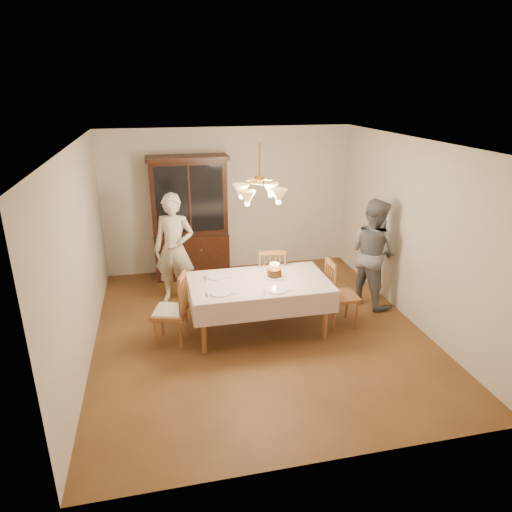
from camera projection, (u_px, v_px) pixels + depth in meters
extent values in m
plane|color=#583419|center=(259.00, 330.00, 6.49)|extent=(5.00, 5.00, 0.00)
plane|color=white|center=(260.00, 143.00, 5.58)|extent=(5.00, 5.00, 0.00)
plane|color=beige|center=(229.00, 200.00, 8.32)|extent=(4.50, 0.00, 4.50)
plane|color=beige|center=(327.00, 339.00, 3.75)|extent=(4.50, 0.00, 4.50)
plane|color=beige|center=(80.00, 256.00, 5.57)|extent=(0.00, 5.00, 5.00)
plane|color=beige|center=(413.00, 232.00, 6.49)|extent=(0.00, 5.00, 5.00)
cube|color=brown|center=(259.00, 283.00, 6.23)|extent=(1.80, 1.00, 0.04)
cube|color=silver|center=(259.00, 281.00, 6.22)|extent=(1.90, 1.10, 0.01)
cylinder|color=brown|center=(204.00, 328.00, 5.81)|extent=(0.07, 0.07, 0.71)
cylinder|color=brown|center=(325.00, 315.00, 6.15)|extent=(0.07, 0.07, 0.71)
cylinder|color=brown|center=(197.00, 300.00, 6.58)|extent=(0.07, 0.07, 0.71)
cylinder|color=brown|center=(306.00, 290.00, 6.91)|extent=(0.07, 0.07, 0.71)
cube|color=black|center=(192.00, 254.00, 8.24)|extent=(1.30, 0.50, 0.80)
cube|color=black|center=(189.00, 197.00, 7.92)|extent=(1.30, 0.40, 1.30)
cube|color=black|center=(190.00, 199.00, 7.73)|extent=(1.14, 0.01, 1.14)
cube|color=black|center=(187.00, 158.00, 7.63)|extent=(1.38, 0.54, 0.06)
cube|color=brown|center=(271.00, 280.00, 7.02)|extent=(0.49, 0.47, 0.05)
cube|color=brown|center=(273.00, 253.00, 6.66)|extent=(0.40, 0.08, 0.06)
cylinder|color=brown|center=(280.00, 289.00, 7.28)|extent=(0.04, 0.04, 0.43)
cylinder|color=brown|center=(258.00, 290.00, 7.25)|extent=(0.04, 0.04, 0.43)
cylinder|color=brown|center=(283.00, 298.00, 6.96)|extent=(0.04, 0.04, 0.43)
cylinder|color=brown|center=(260.00, 299.00, 6.93)|extent=(0.04, 0.04, 0.43)
cube|color=brown|center=(170.00, 313.00, 6.02)|extent=(0.53, 0.54, 0.05)
cube|color=brown|center=(182.00, 277.00, 5.82)|extent=(0.15, 0.39, 0.06)
cylinder|color=brown|center=(162.00, 321.00, 6.28)|extent=(0.04, 0.04, 0.43)
cylinder|color=brown|center=(155.00, 335.00, 5.94)|extent=(0.04, 0.04, 0.43)
cylinder|color=brown|center=(186.00, 322.00, 6.25)|extent=(0.04, 0.04, 0.43)
cylinder|color=brown|center=(181.00, 336.00, 5.92)|extent=(0.04, 0.04, 0.43)
cube|color=beige|center=(170.00, 310.00, 6.00)|extent=(0.48, 0.49, 0.03)
cube|color=brown|center=(342.00, 296.00, 6.48)|extent=(0.43, 0.45, 0.05)
cube|color=brown|center=(331.00, 263.00, 6.27)|extent=(0.04, 0.40, 0.06)
cylinder|color=brown|center=(357.00, 316.00, 6.43)|extent=(0.04, 0.04, 0.43)
cylinder|color=brown|center=(347.00, 304.00, 6.76)|extent=(0.04, 0.04, 0.43)
cylinder|color=brown|center=(334.00, 318.00, 6.37)|extent=(0.04, 0.04, 0.43)
cylinder|color=brown|center=(325.00, 307.00, 6.70)|extent=(0.04, 0.04, 0.43)
imported|color=beige|center=(174.00, 249.00, 7.07)|extent=(0.75, 0.62, 1.76)
imported|color=slate|center=(372.00, 253.00, 7.01)|extent=(0.94, 1.02, 1.70)
cylinder|color=white|center=(274.00, 276.00, 6.35)|extent=(0.30, 0.30, 0.01)
cylinder|color=#381D0C|center=(274.00, 272.00, 6.33)|extent=(0.20, 0.20, 0.11)
cylinder|color=#598CD8|center=(279.00, 266.00, 6.31)|extent=(0.01, 0.01, 0.07)
sphere|color=#FFB23F|center=(279.00, 263.00, 6.30)|extent=(0.01, 0.01, 0.01)
cylinder|color=pink|center=(278.00, 266.00, 6.34)|extent=(0.01, 0.01, 0.07)
sphere|color=#FFB23F|center=(278.00, 263.00, 6.32)|extent=(0.01, 0.01, 0.01)
cylinder|color=#EACC66|center=(276.00, 265.00, 6.35)|extent=(0.01, 0.01, 0.07)
sphere|color=#FFB23F|center=(276.00, 262.00, 6.34)|extent=(0.01, 0.01, 0.01)
cylinder|color=#598CD8|center=(275.00, 265.00, 6.36)|extent=(0.01, 0.01, 0.07)
sphere|color=#FFB23F|center=(275.00, 262.00, 6.34)|extent=(0.01, 0.01, 0.01)
cylinder|color=pink|center=(273.00, 265.00, 6.35)|extent=(0.01, 0.01, 0.07)
sphere|color=#FFB23F|center=(273.00, 262.00, 6.34)|extent=(0.01, 0.01, 0.01)
cylinder|color=#EACC66|center=(271.00, 265.00, 6.34)|extent=(0.01, 0.01, 0.07)
sphere|color=#FFB23F|center=(271.00, 263.00, 6.33)|extent=(0.01, 0.01, 0.01)
cylinder|color=#598CD8|center=(270.00, 266.00, 6.32)|extent=(0.01, 0.01, 0.07)
sphere|color=#FFB23F|center=(271.00, 263.00, 6.31)|extent=(0.01, 0.01, 0.01)
cylinder|color=pink|center=(270.00, 267.00, 6.30)|extent=(0.01, 0.01, 0.07)
sphere|color=#FFB23F|center=(270.00, 264.00, 6.29)|extent=(0.01, 0.01, 0.01)
cylinder|color=#EACC66|center=(271.00, 267.00, 6.28)|extent=(0.01, 0.01, 0.07)
sphere|color=#FFB23F|center=(271.00, 264.00, 6.27)|extent=(0.01, 0.01, 0.01)
cylinder|color=#598CD8|center=(272.00, 268.00, 6.26)|extent=(0.01, 0.01, 0.07)
sphere|color=#FFB23F|center=(272.00, 265.00, 6.25)|extent=(0.01, 0.01, 0.01)
cylinder|color=pink|center=(273.00, 268.00, 6.25)|extent=(0.01, 0.01, 0.07)
sphere|color=#FFB23F|center=(273.00, 265.00, 6.24)|extent=(0.01, 0.01, 0.01)
cylinder|color=#EACC66|center=(275.00, 268.00, 6.25)|extent=(0.01, 0.01, 0.07)
sphere|color=#FFB23F|center=(275.00, 265.00, 6.23)|extent=(0.01, 0.01, 0.01)
cylinder|color=#598CD8|center=(277.00, 268.00, 6.26)|extent=(0.01, 0.01, 0.07)
sphere|color=#FFB23F|center=(277.00, 265.00, 6.24)|extent=(0.01, 0.01, 0.01)
cylinder|color=pink|center=(278.00, 267.00, 6.27)|extent=(0.01, 0.01, 0.07)
sphere|color=#FFB23F|center=(278.00, 265.00, 6.26)|extent=(0.01, 0.01, 0.01)
cylinder|color=#EACC66|center=(279.00, 267.00, 6.29)|extent=(0.01, 0.01, 0.07)
sphere|color=#FFB23F|center=(279.00, 264.00, 6.28)|extent=(0.01, 0.01, 0.01)
cylinder|color=white|center=(220.00, 293.00, 5.84)|extent=(0.27, 0.27, 0.02)
cube|color=silver|center=(206.00, 295.00, 5.81)|extent=(0.01, 0.16, 0.01)
cube|color=beige|center=(234.00, 292.00, 5.88)|extent=(0.10, 0.10, 0.01)
cylinder|color=white|center=(277.00, 290.00, 5.93)|extent=(0.26, 0.26, 0.02)
cube|color=silver|center=(264.00, 291.00, 5.90)|extent=(0.01, 0.16, 0.01)
cube|color=beige|center=(290.00, 289.00, 5.97)|extent=(0.10, 0.10, 0.01)
cylinder|color=white|center=(216.00, 277.00, 6.33)|extent=(0.23, 0.23, 0.02)
cube|color=silver|center=(205.00, 278.00, 6.30)|extent=(0.01, 0.16, 0.01)
cube|color=beige|center=(228.00, 276.00, 6.36)|extent=(0.10, 0.10, 0.01)
cylinder|color=#BF8C3F|center=(260.00, 160.00, 5.65)|extent=(0.02, 0.02, 0.40)
cylinder|color=#BF8C3F|center=(259.00, 180.00, 5.74)|extent=(0.12, 0.12, 0.10)
cone|color=#D8994C|center=(271.00, 190.00, 6.02)|extent=(0.22, 0.22, 0.18)
sphere|color=#FFD899|center=(271.00, 195.00, 6.05)|extent=(0.07, 0.07, 0.07)
cone|color=#D8994C|center=(241.00, 191.00, 5.94)|extent=(0.22, 0.22, 0.18)
sphere|color=#FFD899|center=(241.00, 196.00, 5.96)|extent=(0.07, 0.07, 0.07)
cone|color=#D8994C|center=(247.00, 198.00, 5.58)|extent=(0.22, 0.22, 0.18)
sphere|color=#FFD899|center=(247.00, 204.00, 5.60)|extent=(0.07, 0.07, 0.07)
cone|color=#D8994C|center=(279.00, 196.00, 5.66)|extent=(0.22, 0.22, 0.18)
sphere|color=#FFD899|center=(278.00, 202.00, 5.68)|extent=(0.07, 0.07, 0.07)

